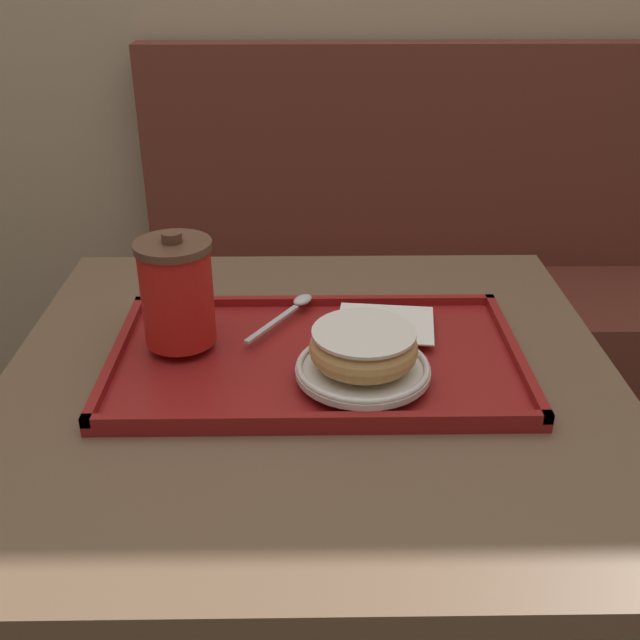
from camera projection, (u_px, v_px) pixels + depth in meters
name	position (u px, v px, depth m)	size (l,w,h in m)	color
booth_bench	(405.00, 332.00, 1.91)	(1.29, 0.44, 1.00)	brown
cafe_table	(315.00, 488.00, 1.04)	(0.78, 0.77, 0.73)	brown
serving_tray	(320.00, 359.00, 0.96)	(0.52, 0.31, 0.02)	maroon
napkin_paper	(389.00, 323.00, 1.01)	(0.14, 0.13, 0.00)	white
coffee_cup_front	(181.00, 292.00, 0.94)	(0.10, 0.10, 0.15)	red
plate_with_chocolate_donut	(367.00, 368.00, 0.90)	(0.16, 0.16, 0.01)	white
donut_chocolate_glazed	(368.00, 347.00, 0.89)	(0.13, 0.13, 0.04)	tan
spoon	(297.00, 307.00, 1.05)	(0.09, 0.14, 0.01)	silver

